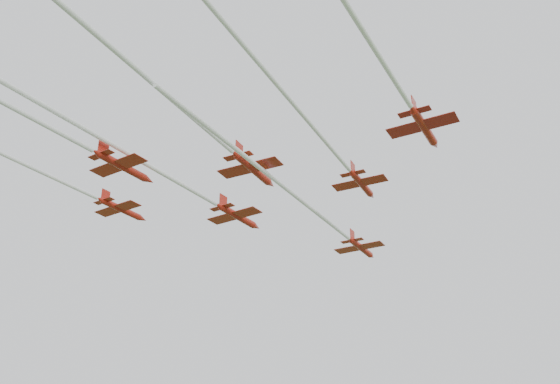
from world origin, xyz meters
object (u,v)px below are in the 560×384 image
Objects in this scene: jet_row2_right at (312,126)px; jet_row3_left at (71,186)px; jet_row3_right at (401,91)px; jet_row3_mid at (189,114)px; jet_row4_left at (69,138)px; jet_lead at (321,216)px; jet_row2_left at (167,176)px.

jet_row3_left is (-37.99, -9.32, -0.90)m from jet_row2_right.
jet_row3_left is at bearing -176.86° from jet_row2_right.
jet_row3_left is 1.10× the size of jet_row3_right.
jet_row3_mid reaches higher than jet_row3_left.
jet_row4_left is at bearing -151.19° from jet_row2_right.
jet_row4_left is at bearing -113.01° from jet_lead.
jet_lead is 33.76m from jet_row3_mid.
jet_lead is 41.86m from jet_row4_left.
jet_row4_left is (-11.16, -40.34, -0.41)m from jet_lead.
jet_lead is 35.96m from jet_row3_right.
jet_row3_left is 17.59m from jet_row4_left.
jet_row2_left is at bearing 175.64° from jet_row2_right.
jet_row2_right is (12.64, -20.75, 2.12)m from jet_lead.
jet_row3_left is (-13.82, -6.66, -0.11)m from jet_row2_left.
jet_row2_left reaches higher than jet_row4_left.
jet_row2_left reaches higher than jet_lead.
jet_row3_right is (26.84, -23.93, -0.21)m from jet_lead.
jet_lead is 24.39m from jet_row2_right.
jet_row3_right is (52.19, 6.14, -1.43)m from jet_row3_left.
jet_row3_mid is (-9.59, -12.85, -1.00)m from jet_row2_right.
jet_lead is 0.94× the size of jet_row2_left.
jet_row2_left is 1.45× the size of jet_row3_left.
jet_row2_right is at bearing 1.80° from jet_row2_left.
jet_row3_right is 0.96× the size of jet_row4_left.
jet_row3_left reaches higher than jet_lead.
jet_row3_right is at bearing -5.26° from jet_row2_left.
jet_row2_right is 16.06m from jet_row3_mid.
jet_row2_right is at bearing 43.03° from jet_row3_mid.
jet_row2_right reaches higher than jet_row3_left.
jet_lead is at bearing 70.75° from jet_row4_left.
jet_lead is at bearing 59.30° from jet_row2_left.
jet_lead is 1.50× the size of jet_row3_right.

